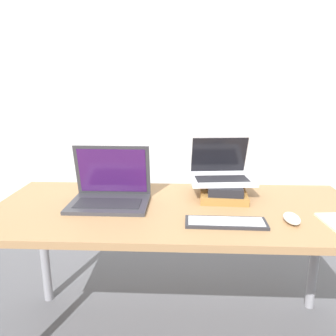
# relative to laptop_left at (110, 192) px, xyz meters

# --- Properties ---
(wall_back) EXTENTS (8.00, 0.05, 2.70)m
(wall_back) POSITION_rel_laptop_left_xyz_m (0.31, 1.42, 0.58)
(wall_back) COLOR silver
(wall_back) RESTS_ON ground_plane
(desk) EXTENTS (1.65, 0.71, 0.71)m
(desk) POSITION_rel_laptop_left_xyz_m (0.31, -0.04, -0.13)
(desk) COLOR #9E754C
(desk) RESTS_ON ground_plane
(laptop_left) EXTENTS (0.36, 0.25, 0.26)m
(laptop_left) POSITION_rel_laptop_left_xyz_m (0.00, 0.00, 0.00)
(laptop_left) COLOR #333338
(laptop_left) RESTS_ON desk
(book_stack) EXTENTS (0.23, 0.29, 0.07)m
(book_stack) POSITION_rel_laptop_left_xyz_m (0.53, 0.12, -0.02)
(book_stack) COLOR olive
(book_stack) RESTS_ON desk
(laptop_on_books) EXTENTS (0.32, 0.25, 0.22)m
(laptop_on_books) POSITION_rel_laptop_left_xyz_m (0.52, 0.15, 0.07)
(laptop_on_books) COLOR silver
(laptop_on_books) RESTS_ON book_stack
(wireless_keyboard) EXTENTS (0.32, 0.11, 0.01)m
(wireless_keyboard) POSITION_rel_laptop_left_xyz_m (0.50, -0.21, -0.05)
(wireless_keyboard) COLOR #28282D
(wireless_keyboard) RESTS_ON desk
(mouse) EXTENTS (0.06, 0.11, 0.03)m
(mouse) POSITION_rel_laptop_left_xyz_m (0.77, -0.18, -0.04)
(mouse) COLOR white
(mouse) RESTS_ON desk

